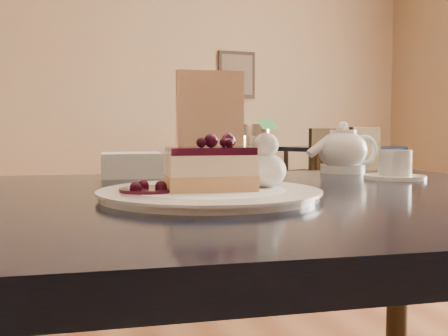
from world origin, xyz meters
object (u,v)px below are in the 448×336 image
object	(u,v)px
main_table	(204,245)
dessert_plate	(210,194)
cheesecake_slice	(210,169)
tea_set	(352,155)
bg_table_far_right	(340,218)

from	to	relation	value
main_table	dessert_plate	xyz separation A→B (m)	(-0.01, -0.05, 0.09)
cheesecake_slice	tea_set	bearing A→B (deg)	41.08
main_table	dessert_plate	world-z (taller)	dessert_plate
cheesecake_slice	tea_set	xyz separation A→B (m)	(0.45, 0.32, 0.00)
main_table	cheesecake_slice	bearing A→B (deg)	-90.00
main_table	tea_set	distance (m)	0.53
main_table	bg_table_far_right	bearing A→B (deg)	61.35
main_table	tea_set	world-z (taller)	tea_set
bg_table_far_right	dessert_plate	bearing A→B (deg)	-148.23
dessert_plate	tea_set	bearing A→B (deg)	35.41
bg_table_far_right	tea_set	bearing A→B (deg)	-145.26
dessert_plate	tea_set	size ratio (longest dim) A/B	1.08
dessert_plate	main_table	bearing A→B (deg)	84.33
cheesecake_slice	main_table	bearing A→B (deg)	90.00
main_table	dessert_plate	distance (m)	0.11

